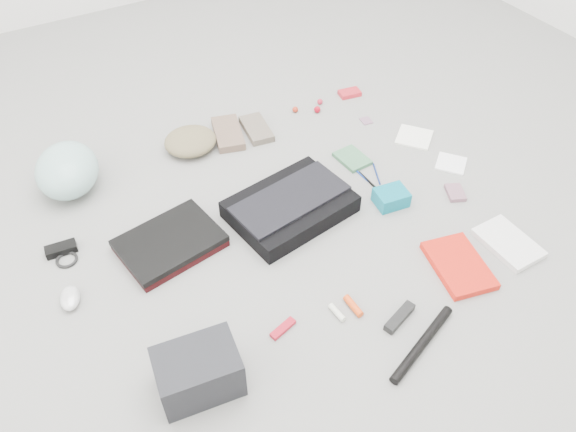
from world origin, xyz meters
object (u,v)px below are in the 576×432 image
book_red (459,265)px  accordion_wallet (391,197)px  bike_helmet (67,170)px  laptop (169,241)px  messenger_bag (290,207)px  camera_bag (198,372)px

book_red → accordion_wallet: accordion_wallet is taller
bike_helmet → accordion_wallet: size_ratio=2.46×
laptop → accordion_wallet: accordion_wallet is taller
messenger_bag → bike_helmet: 0.84m
messenger_bag → laptop: size_ratio=1.26×
camera_bag → accordion_wallet: bearing=27.5°
bike_helmet → accordion_wallet: bike_helmet is taller
bike_helmet → messenger_bag: bearing=-21.7°
laptop → camera_bag: size_ratio=1.49×
messenger_bag → book_red: messenger_bag is taller
bike_helmet → accordion_wallet: (0.99, -0.68, -0.06)m
bike_helmet → book_red: bike_helmet is taller
bike_helmet → book_red: size_ratio=1.17×
laptop → book_red: 0.97m
camera_bag → book_red: size_ratio=0.92×
laptop → accordion_wallet: size_ratio=2.86×
laptop → book_red: laptop is taller
messenger_bag → accordion_wallet: messenger_bag is taller
camera_bag → accordion_wallet: size_ratio=1.92×
accordion_wallet → messenger_bag: bearing=166.2°
book_red → accordion_wallet: size_ratio=2.10×
accordion_wallet → camera_bag: bearing=-152.4°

